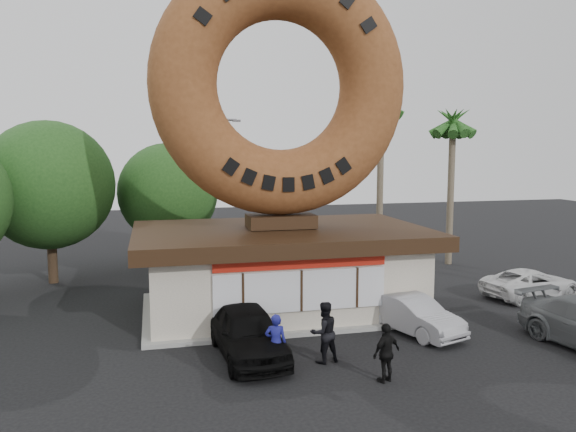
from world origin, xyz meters
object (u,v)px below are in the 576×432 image
(giant_donut, at_px, (281,86))
(car_black, at_px, (248,332))
(donut_shop, at_px, (281,266))
(car_silver, at_px, (413,315))
(person_right, at_px, (386,353))
(car_white, at_px, (531,283))
(person_center, at_px, (324,332))
(person_left, at_px, (276,343))
(street_lamp, at_px, (207,182))

(giant_donut, distance_m, car_black, 9.41)
(donut_shop, height_order, car_silver, donut_shop)
(person_right, height_order, car_black, person_right)
(person_right, xyz_separation_m, car_silver, (2.57, 3.62, -0.18))
(car_white, bearing_deg, car_silver, 103.64)
(car_black, height_order, car_white, car_black)
(donut_shop, distance_m, giant_donut, 6.94)
(donut_shop, xyz_separation_m, person_center, (0.03, -5.57, -0.84))
(person_left, bearing_deg, car_white, -142.39)
(car_black, relative_size, car_white, 1.04)
(car_black, relative_size, car_silver, 1.17)
(person_right, distance_m, car_black, 4.32)
(street_lamp, height_order, person_center, street_lamp)
(giant_donut, relative_size, person_center, 5.31)
(car_black, bearing_deg, street_lamp, 85.14)
(giant_donut, relative_size, car_silver, 2.52)
(donut_shop, height_order, car_white, donut_shop)
(person_right, height_order, car_white, person_right)
(donut_shop, xyz_separation_m, person_left, (-1.53, -5.95, -0.92))
(street_lamp, bearing_deg, person_left, -88.83)
(car_silver, height_order, car_white, car_silver)
(giant_donut, bearing_deg, car_silver, -44.23)
(person_left, xyz_separation_m, car_silver, (5.36, 2.24, -0.21))
(giant_donut, bearing_deg, person_left, -104.38)
(street_lamp, relative_size, car_silver, 2.06)
(street_lamp, bearing_deg, person_right, -79.83)
(street_lamp, xyz_separation_m, car_white, (12.69, -10.67, -3.87))
(donut_shop, xyz_separation_m, car_silver, (3.83, -3.71, -1.13))
(street_lamp, xyz_separation_m, car_black, (-0.24, -14.62, -3.71))
(donut_shop, relative_size, person_center, 6.07)
(donut_shop, height_order, giant_donut, giant_donut)
(giant_donut, xyz_separation_m, person_right, (1.26, -7.34, -7.88))
(street_lamp, height_order, person_right, street_lamp)
(donut_shop, xyz_separation_m, car_black, (-2.10, -4.60, -0.99))
(person_left, bearing_deg, car_silver, -142.90)
(giant_donut, bearing_deg, person_right, -80.29)
(street_lamp, relative_size, car_black, 1.76)
(person_center, relative_size, car_black, 0.41)
(street_lamp, height_order, person_left, street_lamp)
(giant_donut, height_order, street_lamp, giant_donut)
(donut_shop, distance_m, person_left, 6.21)
(giant_donut, distance_m, person_left, 9.98)
(giant_donut, bearing_deg, street_lamp, 100.51)
(street_lamp, distance_m, car_black, 15.08)
(giant_donut, height_order, person_left, giant_donut)
(person_right, bearing_deg, giant_donut, -104.26)
(donut_shop, relative_size, street_lamp, 1.40)
(donut_shop, xyz_separation_m, car_white, (10.84, -0.65, -1.16))
(person_left, height_order, car_white, person_left)
(person_left, relative_size, person_center, 0.92)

